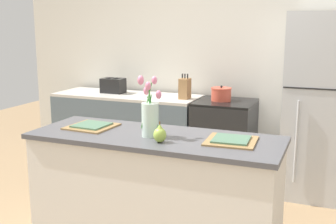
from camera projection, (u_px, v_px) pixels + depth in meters
back_wall at (227, 53)px, 4.70m from camera, size 5.20×0.08×2.70m
kitchen_island at (155, 194)px, 3.07m from camera, size 1.80×0.66×0.90m
back_counter at (127, 132)px, 4.91m from camera, size 1.68×0.60×0.88m
stove_range at (224, 142)px, 4.48m from camera, size 0.60×0.61×0.88m
refrigerator at (322, 107)px, 4.04m from camera, size 0.68×0.67×1.78m
flower_vase at (150, 116)px, 2.92m from camera, size 0.16×0.13×0.43m
pear_figurine at (160, 134)px, 2.79m from camera, size 0.09×0.09×0.14m
plate_setting_left at (92, 126)px, 3.21m from camera, size 0.35×0.35×0.02m
plate_setting_right at (231, 140)px, 2.81m from camera, size 0.35×0.35×0.02m
toaster at (113, 86)px, 4.92m from camera, size 0.28×0.18×0.17m
cooking_pot at (221, 94)px, 4.40m from camera, size 0.21×0.21×0.16m
knife_block at (185, 88)px, 4.51m from camera, size 0.10×0.14×0.27m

